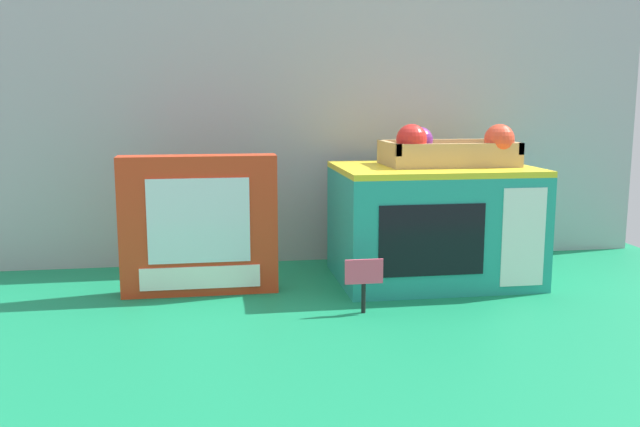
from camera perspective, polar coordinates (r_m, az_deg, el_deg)
The scene contains 6 objects.
ground_plane at distance 1.46m, azimuth 1.20°, elevation -5.78°, with size 1.70×1.70×0.00m, color #147A4C.
display_back_panel at distance 1.63m, azimuth -0.20°, elevation 8.41°, with size 1.61×0.03×0.71m, color #A0A3A8.
toy_microwave at distance 1.48m, azimuth 9.29°, elevation -0.78°, with size 0.40×0.30×0.24m.
food_groups_crate at distance 1.47m, azimuth 10.53°, elevation 5.11°, with size 0.27×0.17×0.09m.
cookie_set_box at distance 1.37m, azimuth -10.01°, elevation -0.97°, with size 0.31×0.06×0.28m.
price_sign at distance 1.24m, azimuth 3.67°, elevation -5.32°, with size 0.07×0.01×0.10m.
Camera 1 is at (-0.25, -1.38, 0.38)m, focal length 38.47 mm.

